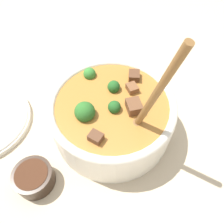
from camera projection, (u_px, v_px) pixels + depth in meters
name	position (u px, v px, depth m)	size (l,w,h in m)	color
ground_plane	(112.00, 128.00, 0.50)	(4.00, 4.00, 0.00)	#C6B293
stew_bowl	(112.00, 114.00, 0.46)	(0.26, 0.26, 0.29)	white
condiment_bowl	(34.00, 177.00, 0.41)	(0.07, 0.07, 0.04)	black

